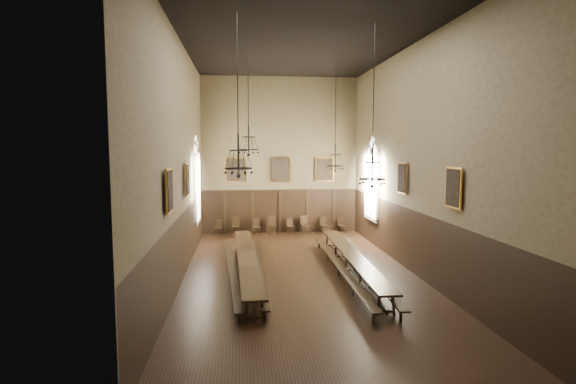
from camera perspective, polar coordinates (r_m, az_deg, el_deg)
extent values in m
cube|color=black|center=(17.78, 1.59, -10.56)|extent=(9.00, 18.00, 0.02)
cube|color=black|center=(17.55, 1.68, 19.01)|extent=(9.00, 18.00, 0.02)
cube|color=#786A4A|center=(26.04, -1.03, 4.65)|extent=(9.00, 0.02, 9.00)
cube|color=#786A4A|center=(8.25, 10.05, 2.41)|extent=(9.00, 0.02, 9.00)
cube|color=#786A4A|center=(17.07, -13.58, 3.97)|extent=(0.02, 18.00, 9.00)
cube|color=#786A4A|center=(18.24, 15.85, 4.01)|extent=(0.02, 18.00, 9.00)
cube|color=black|center=(17.58, -5.23, -8.13)|extent=(1.02, 10.41, 0.07)
cube|color=black|center=(18.06, 8.10, -7.86)|extent=(0.96, 10.09, 0.07)
cube|color=black|center=(17.32, -7.11, -9.62)|extent=(0.86, 9.52, 0.05)
cube|color=black|center=(17.54, -3.51, -9.37)|extent=(0.45, 9.71, 0.05)
cube|color=black|center=(17.71, 6.47, -9.14)|extent=(0.47, 10.46, 0.05)
cube|color=black|center=(18.08, 9.77, -8.85)|extent=(1.06, 10.67, 0.05)
cube|color=black|center=(25.87, -8.89, -4.52)|extent=(0.50, 0.50, 0.05)
cube|color=black|center=(25.99, -8.88, -3.96)|extent=(0.38, 0.16, 0.46)
cube|color=black|center=(25.90, -6.63, -4.36)|extent=(0.46, 0.46, 0.05)
cube|color=black|center=(26.04, -6.63, -3.72)|extent=(0.44, 0.06, 0.52)
cube|color=black|center=(25.87, -4.00, -4.46)|extent=(0.45, 0.45, 0.05)
cube|color=black|center=(25.99, -4.02, -3.88)|extent=(0.40, 0.09, 0.47)
cube|color=black|center=(25.85, -2.10, -4.31)|extent=(0.49, 0.49, 0.05)
cube|color=black|center=(26.00, -2.13, -3.65)|extent=(0.46, 0.09, 0.54)
cube|color=black|center=(26.08, 0.34, -4.39)|extent=(0.48, 0.48, 0.05)
cube|color=black|center=(26.20, 0.30, -3.84)|extent=(0.38, 0.15, 0.46)
cube|color=black|center=(26.07, 2.16, -4.24)|extent=(0.57, 0.57, 0.05)
cube|color=black|center=(26.21, 2.10, -3.60)|extent=(0.44, 0.19, 0.53)
cube|color=black|center=(26.32, 4.63, -4.27)|extent=(0.50, 0.50, 0.05)
cube|color=black|center=(26.45, 4.56, -3.69)|extent=(0.40, 0.16, 0.48)
cube|color=black|center=(26.54, 6.82, -4.25)|extent=(0.48, 0.48, 0.05)
cube|color=black|center=(26.66, 6.75, -3.72)|extent=(0.37, 0.16, 0.45)
cylinder|color=black|center=(19.23, -5.08, 13.06)|extent=(0.03, 0.03, 3.12)
torus|color=black|center=(19.07, -5.01, 5.39)|extent=(0.81, 0.81, 0.05)
torus|color=black|center=(19.07, -5.03, 6.97)|extent=(0.52, 0.52, 0.04)
cylinder|color=black|center=(19.07, -5.02, 6.69)|extent=(0.06, 0.06, 1.15)
cylinder|color=black|center=(19.95, 6.09, 11.67)|extent=(0.03, 0.03, 3.88)
torus|color=black|center=(19.85, 6.00, 3.30)|extent=(0.78, 0.78, 0.05)
torus|color=black|center=(19.84, 6.02, 4.76)|extent=(0.50, 0.50, 0.04)
cylinder|color=black|center=(19.84, 6.01, 4.50)|extent=(0.06, 0.06, 1.10)
cylinder|color=black|center=(14.19, -6.44, 14.68)|extent=(0.03, 0.03, 3.62)
torus|color=black|center=(14.02, -6.31, 3.00)|extent=(0.86, 0.86, 0.05)
torus|color=black|center=(14.01, -6.33, 5.28)|extent=(0.55, 0.55, 0.04)
cylinder|color=black|center=(14.01, -6.33, 4.86)|extent=(0.06, 0.06, 1.21)
cylinder|color=black|center=(15.45, 10.84, 13.12)|extent=(0.03, 0.03, 4.02)
torus|color=black|center=(15.35, 10.63, 1.60)|extent=(0.88, 0.88, 0.05)
torus|color=black|center=(15.33, 10.66, 3.72)|extent=(0.56, 0.56, 0.04)
cylinder|color=black|center=(15.33, 10.66, 3.33)|extent=(0.06, 0.06, 1.24)
cube|color=#CB8830|center=(25.83, -6.76, 2.83)|extent=(1.10, 0.12, 1.40)
cube|color=black|center=(25.83, -6.76, 2.83)|extent=(0.98, 0.02, 1.28)
cube|color=#CB8830|center=(25.93, -1.00, 2.88)|extent=(1.10, 0.12, 1.40)
cube|color=black|center=(25.93, -1.00, 2.88)|extent=(0.98, 0.02, 1.28)
cube|color=#CB8830|center=(26.29, 4.66, 2.89)|extent=(1.10, 0.12, 1.40)
cube|color=black|center=(26.29, 4.66, 2.89)|extent=(0.98, 0.02, 1.28)
cube|color=#CB8830|center=(18.09, -12.70, 1.54)|extent=(0.12, 1.00, 1.30)
cube|color=black|center=(18.09, -12.70, 1.54)|extent=(0.02, 0.88, 1.18)
cube|color=#CB8830|center=(13.64, -14.86, 0.19)|extent=(0.12, 1.00, 1.30)
cube|color=black|center=(13.64, -14.86, 0.19)|extent=(0.02, 0.88, 1.18)
cube|color=#CB8830|center=(19.16, 14.32, 1.72)|extent=(0.12, 1.00, 1.30)
cube|color=black|center=(19.16, 14.32, 1.72)|extent=(0.02, 0.88, 1.18)
cube|color=#CB8830|center=(15.04, 20.28, 0.52)|extent=(0.12, 1.00, 1.30)
cube|color=black|center=(15.04, 20.28, 0.52)|extent=(0.02, 0.88, 1.18)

